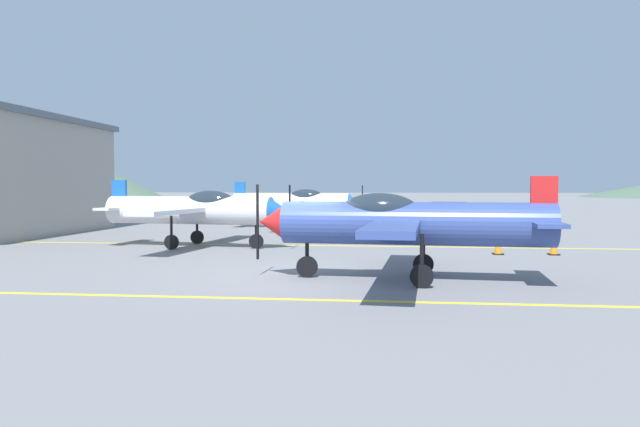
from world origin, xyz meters
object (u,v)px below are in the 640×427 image
object	(u,v)px
traffic_cone_front	(554,247)
traffic_cone_side	(498,246)
airplane_far	(296,202)
airplane_near	(403,222)
airplane_mid	(196,209)
car_sedan	(446,219)

from	to	relation	value
traffic_cone_front	traffic_cone_side	distance (m)	1.89
airplane_far	traffic_cone_front	world-z (taller)	airplane_far
airplane_near	traffic_cone_side	xyz separation A→B (m)	(3.42, 6.09, -1.19)
airplane_near	airplane_mid	xyz separation A→B (m)	(-7.85, 7.35, 0.00)
airplane_far	car_sedan	world-z (taller)	airplane_far
airplane_near	car_sedan	xyz separation A→B (m)	(2.30, 13.40, -0.64)
car_sedan	traffic_cone_side	bearing A→B (deg)	-81.30
airplane_near	traffic_cone_front	world-z (taller)	airplane_near
airplane_near	airplane_far	size ratio (longest dim) A/B	1.00
airplane_near	airplane_mid	distance (m)	10.75
airplane_near	airplane_far	xyz separation A→B (m)	(-5.62, 18.10, 0.00)
airplane_mid	traffic_cone_front	world-z (taller)	airplane_mid
car_sedan	airplane_far	bearing A→B (deg)	149.33
airplane_near	airplane_far	world-z (taller)	same
airplane_far	traffic_cone_side	size ratio (longest dim) A/B	14.90
traffic_cone_side	car_sedan	bearing A→B (deg)	98.70
car_sedan	traffic_cone_side	world-z (taller)	car_sedan
airplane_near	car_sedan	distance (m)	13.61
airplane_far	car_sedan	xyz separation A→B (m)	(7.93, -4.70, -0.64)
airplane_far	airplane_near	bearing A→B (deg)	-72.74
traffic_cone_side	traffic_cone_front	bearing A→B (deg)	2.39
traffic_cone_front	traffic_cone_side	bearing A→B (deg)	-177.61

